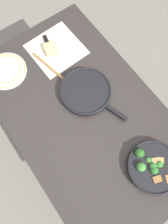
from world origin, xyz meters
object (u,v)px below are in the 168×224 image
at_px(grater_knife, 49,46).
at_px(cheese_block, 51,49).
at_px(skillet_eggs, 86,92).
at_px(skillet_broccoli, 154,167).
at_px(dinner_plate_stack, 6,70).
at_px(wooden_spoon, 63,78).

relative_size(grater_knife, cheese_block, 2.38).
xyz_separation_m(skillet_eggs, grater_knife, (-0.39, -0.01, -0.01)).
xyz_separation_m(skillet_broccoli, grater_knife, (-0.92, -0.04, -0.02)).
height_order(skillet_broccoli, dinner_plate_stack, skillet_broccoli).
xyz_separation_m(grater_knife, dinner_plate_stack, (-0.01, -0.30, 0.00)).
distance_m(grater_knife, cheese_block, 0.03).
distance_m(skillet_broccoli, skillet_eggs, 0.54).
bearing_deg(cheese_block, skillet_eggs, 1.37).
bearing_deg(skillet_eggs, dinner_plate_stack, -159.92).
bearing_deg(skillet_broccoli, wooden_spoon, 172.42).
xyz_separation_m(skillet_eggs, dinner_plate_stack, (-0.40, -0.31, -0.01)).
relative_size(skillet_eggs, wooden_spoon, 1.02).
height_order(cheese_block, dinner_plate_stack, cheese_block).
bearing_deg(skillet_broccoli, dinner_plate_stack, -175.06).
bearing_deg(wooden_spoon, skillet_eggs, 8.14).
bearing_deg(wooden_spoon, dinner_plate_stack, -146.10).
distance_m(grater_knife, dinner_plate_stack, 0.30).
xyz_separation_m(skillet_eggs, wooden_spoon, (-0.15, -0.06, -0.02)).
bearing_deg(grater_knife, cheese_block, 6.82).
height_order(skillet_eggs, dinner_plate_stack, skillet_eggs).
xyz_separation_m(wooden_spoon, dinner_plate_stack, (-0.24, -0.25, 0.01)).
relative_size(skillet_eggs, cheese_block, 4.35).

